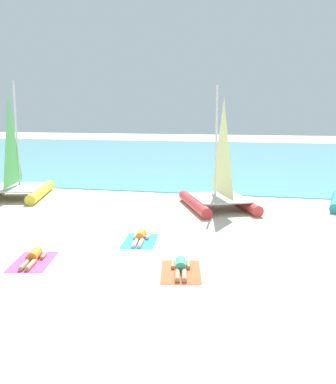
{
  "coord_description": "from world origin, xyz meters",
  "views": [
    {
      "loc": [
        3.93,
        -12.28,
        4.44
      ],
      "look_at": [
        0.0,
        4.98,
        1.2
      ],
      "focal_mm": 41.98,
      "sensor_mm": 36.0,
      "label": 1
    }
  ],
  "objects_px": {
    "sunbather_left": "(33,257)",
    "sailboat_red": "(219,191)",
    "sunbather_middle": "(140,237)",
    "towel_left": "(33,262)",
    "towel_right": "(181,272)",
    "sailboat_yellow": "(16,181)",
    "towel_middle": "(140,241)",
    "sunbather_right": "(181,266)"
  },
  "relations": [
    {
      "from": "towel_left",
      "to": "sunbather_left",
      "type": "relative_size",
      "value": 1.22
    },
    {
      "from": "sunbather_left",
      "to": "sailboat_red",
      "type": "bearing_deg",
      "value": 49.31
    },
    {
      "from": "sunbather_left",
      "to": "towel_middle",
      "type": "relative_size",
      "value": 0.82
    },
    {
      "from": "towel_left",
      "to": "towel_right",
      "type": "relative_size",
      "value": 1.0
    },
    {
      "from": "towel_left",
      "to": "towel_right",
      "type": "height_order",
      "value": "same"
    },
    {
      "from": "sailboat_red",
      "to": "towel_right",
      "type": "relative_size",
      "value": 2.92
    },
    {
      "from": "towel_middle",
      "to": "sunbather_middle",
      "type": "relative_size",
      "value": 1.21
    },
    {
      "from": "sailboat_yellow",
      "to": "sunbather_right",
      "type": "distance_m",
      "value": 13.49
    },
    {
      "from": "towel_left",
      "to": "sunbather_right",
      "type": "height_order",
      "value": "sunbather_right"
    },
    {
      "from": "sunbather_left",
      "to": "sunbather_middle",
      "type": "height_order",
      "value": "same"
    },
    {
      "from": "sailboat_yellow",
      "to": "sunbather_middle",
      "type": "distance_m",
      "value": 10.36
    },
    {
      "from": "sailboat_yellow",
      "to": "sunbather_middle",
      "type": "height_order",
      "value": "sailboat_yellow"
    },
    {
      "from": "towel_left",
      "to": "towel_middle",
      "type": "height_order",
      "value": "same"
    },
    {
      "from": "towel_middle",
      "to": "sunbather_left",
      "type": "bearing_deg",
      "value": -132.9
    },
    {
      "from": "sailboat_yellow",
      "to": "towel_right",
      "type": "height_order",
      "value": "sailboat_yellow"
    },
    {
      "from": "towel_middle",
      "to": "towel_right",
      "type": "bearing_deg",
      "value": -53.35
    },
    {
      "from": "sailboat_red",
      "to": "sunbather_right",
      "type": "height_order",
      "value": "sailboat_red"
    },
    {
      "from": "sunbather_left",
      "to": "sunbather_middle",
      "type": "bearing_deg",
      "value": 35.46
    },
    {
      "from": "sunbather_left",
      "to": "towel_right",
      "type": "height_order",
      "value": "sunbather_left"
    },
    {
      "from": "towel_middle",
      "to": "towel_right",
      "type": "height_order",
      "value": "same"
    },
    {
      "from": "sunbather_left",
      "to": "sunbather_middle",
      "type": "xyz_separation_m",
      "value": [
        2.51,
        2.77,
        0.0
      ]
    },
    {
      "from": "sailboat_red",
      "to": "sailboat_yellow",
      "type": "height_order",
      "value": "sailboat_yellow"
    },
    {
      "from": "sunbather_middle",
      "to": "sunbather_left",
      "type": "bearing_deg",
      "value": -139.76
    },
    {
      "from": "sailboat_red",
      "to": "towel_left",
      "type": "bearing_deg",
      "value": -141.87
    },
    {
      "from": "sunbather_middle",
      "to": "towel_right",
      "type": "xyz_separation_m",
      "value": [
        1.96,
        -2.68,
        -0.13
      ]
    },
    {
      "from": "sunbather_left",
      "to": "sunbather_right",
      "type": "xyz_separation_m",
      "value": [
        4.45,
        0.16,
        0.0
      ]
    },
    {
      "from": "sunbather_left",
      "to": "towel_middle",
      "type": "bearing_deg",
      "value": 34.67
    },
    {
      "from": "sunbather_middle",
      "to": "sunbather_right",
      "type": "height_order",
      "value": "same"
    },
    {
      "from": "towel_left",
      "to": "sunbather_left",
      "type": "xyz_separation_m",
      "value": [
        -0.01,
        0.07,
        0.13
      ]
    },
    {
      "from": "sunbather_middle",
      "to": "sunbather_right",
      "type": "bearing_deg",
      "value": -61.08
    },
    {
      "from": "sailboat_yellow",
      "to": "sunbather_left",
      "type": "height_order",
      "value": "sailboat_yellow"
    },
    {
      "from": "sailboat_red",
      "to": "towel_middle",
      "type": "height_order",
      "value": "sailboat_red"
    },
    {
      "from": "sailboat_red",
      "to": "sailboat_yellow",
      "type": "bearing_deg",
      "value": 154.33
    },
    {
      "from": "towel_left",
      "to": "sunbather_middle",
      "type": "distance_m",
      "value": 3.78
    },
    {
      "from": "towel_middle",
      "to": "sunbather_middle",
      "type": "xyz_separation_m",
      "value": [
        -0.01,
        0.07,
        0.13
      ]
    },
    {
      "from": "sunbather_left",
      "to": "sailboat_yellow",
      "type": "bearing_deg",
      "value": 111.22
    },
    {
      "from": "towel_middle",
      "to": "sunbather_right",
      "type": "bearing_deg",
      "value": -52.85
    },
    {
      "from": "sunbather_left",
      "to": "towel_right",
      "type": "distance_m",
      "value": 4.47
    },
    {
      "from": "towel_middle",
      "to": "sailboat_yellow",
      "type": "bearing_deg",
      "value": 143.93
    },
    {
      "from": "towel_middle",
      "to": "sunbather_right",
      "type": "height_order",
      "value": "sunbather_right"
    },
    {
      "from": "towel_right",
      "to": "towel_left",
      "type": "bearing_deg",
      "value": -177.97
    },
    {
      "from": "towel_middle",
      "to": "sunbather_middle",
      "type": "distance_m",
      "value": 0.14
    }
  ]
}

